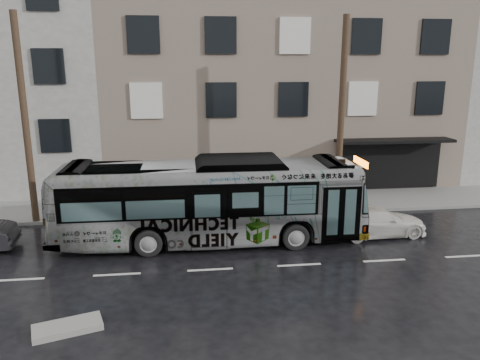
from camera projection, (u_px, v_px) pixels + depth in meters
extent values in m
plane|color=black|center=(206.00, 243.00, 18.83)|extent=(120.00, 120.00, 0.00)
cube|color=gray|center=(201.00, 206.00, 23.52)|extent=(90.00, 3.60, 0.15)
cube|color=#776A5B|center=(272.00, 88.00, 30.31)|extent=(20.00, 12.00, 11.00)
cylinder|color=#463423|center=(341.00, 116.00, 21.64)|extent=(0.30, 0.30, 9.00)
cylinder|color=#463423|center=(25.00, 121.00, 19.98)|extent=(0.30, 0.30, 9.00)
cylinder|color=slate|center=(360.00, 185.00, 22.57)|extent=(0.06, 0.06, 2.40)
imported|color=#B2B2B2|center=(210.00, 201.00, 18.64)|extent=(12.30, 2.98, 3.42)
imported|color=silver|center=(377.00, 221.00, 19.58)|extent=(4.26, 1.94, 1.21)
cube|color=#9F9D97|center=(68.00, 327.00, 12.67)|extent=(1.96, 1.31, 0.18)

